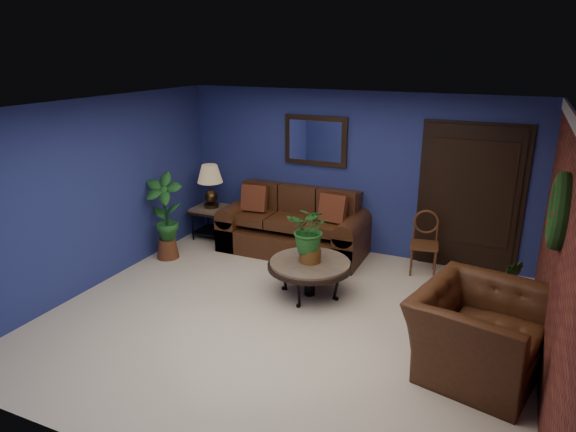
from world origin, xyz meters
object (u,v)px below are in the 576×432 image
at_px(table_lamp, 210,181).
at_px(side_chair, 425,238).
at_px(coffee_table, 310,266).
at_px(end_table, 212,214).
at_px(sofa, 295,230).
at_px(armchair, 478,332).

height_order(table_lamp, side_chair, table_lamp).
distance_m(coffee_table, side_chair, 1.85).
distance_m(end_table, side_chair, 3.54).
bearing_deg(side_chair, coffee_table, -140.00).
distance_m(sofa, side_chair, 2.02).
height_order(coffee_table, armchair, armchair).
xyz_separation_m(sofa, table_lamp, (-1.52, -0.04, 0.66)).
xyz_separation_m(side_chair, armchair, (0.92, -2.23, -0.08)).
bearing_deg(coffee_table, sofa, 120.56).
bearing_deg(table_lamp, armchair, -25.95).
bearing_deg(table_lamp, side_chair, 1.06).
relative_size(end_table, armchair, 0.46).
bearing_deg(table_lamp, sofa, 1.34).
distance_m(sofa, end_table, 1.52).
bearing_deg(armchair, table_lamp, 77.72).
relative_size(sofa, side_chair, 2.53).
height_order(side_chair, armchair, side_chair).
bearing_deg(end_table, armchair, -25.95).
bearing_deg(end_table, side_chair, 1.06).
relative_size(end_table, table_lamp, 0.85).
height_order(sofa, coffee_table, sofa).
bearing_deg(side_chair, table_lamp, 172.30).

